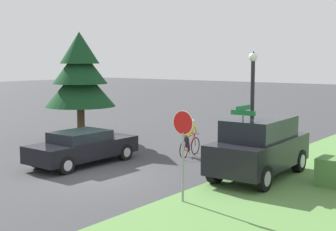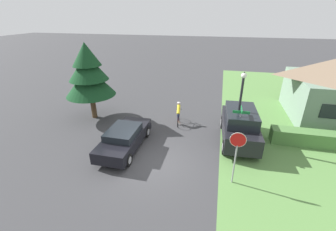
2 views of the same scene
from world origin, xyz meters
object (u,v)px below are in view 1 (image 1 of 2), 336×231
object	(u,v)px
sedan_left_lane	(83,147)
street_name_sign	(243,129)
conifer_tall_near	(80,75)
stop_sign	(183,138)
cyclist	(190,139)
street_lamp	(252,102)
parked_suv_right	(259,147)

from	to	relation	value
sedan_left_lane	street_name_sign	world-z (taller)	street_name_sign
sedan_left_lane	conifer_tall_near	bearing A→B (deg)	48.97
stop_sign	cyclist	bearing A→B (deg)	-55.51
stop_sign	street_lamp	distance (m)	3.77
street_name_sign	parked_suv_right	bearing A→B (deg)	82.45
street_lamp	street_name_sign	bearing A→B (deg)	-85.62
cyclist	street_name_sign	distance (m)	4.72
cyclist	sedan_left_lane	bearing A→B (deg)	141.53
stop_sign	street_name_sign	world-z (taller)	stop_sign
sedan_left_lane	street_lamp	bearing A→B (deg)	-71.27
parked_suv_right	street_lamp	world-z (taller)	street_lamp
cyclist	street_lamp	xyz separation A→B (m)	(3.81, -1.76, 1.90)
cyclist	parked_suv_right	world-z (taller)	parked_suv_right
cyclist	street_name_sign	world-z (taller)	street_name_sign
parked_suv_right	street_lamp	size ratio (longest dim) A/B	1.08
conifer_tall_near	stop_sign	bearing A→B (deg)	-26.94
sedan_left_lane	stop_sign	bearing A→B (deg)	-104.77
sedan_left_lane	street_lamp	distance (m)	6.84
street_name_sign	conifer_tall_near	bearing A→B (deg)	168.38
cyclist	conifer_tall_near	bearing A→B (deg)	87.13
sedan_left_lane	parked_suv_right	xyz separation A→B (m)	(6.40, 2.33, 0.38)
street_name_sign	conifer_tall_near	size ratio (longest dim) A/B	0.47
sedan_left_lane	conifer_tall_near	xyz separation A→B (m)	(-3.94, 3.44, 2.66)
parked_suv_right	street_lamp	distance (m)	1.61
sedan_left_lane	cyclist	bearing A→B (deg)	-31.81
street_lamp	conifer_tall_near	world-z (taller)	conifer_tall_near
street_name_sign	stop_sign	bearing A→B (deg)	-95.70
parked_suv_right	conifer_tall_near	bearing A→B (deg)	81.31
sedan_left_lane	parked_suv_right	world-z (taller)	parked_suv_right
sedan_left_lane	conifer_tall_near	world-z (taller)	conifer_tall_near
cyclist	street_name_sign	size ratio (longest dim) A/B	0.68
sedan_left_lane	cyclist	size ratio (longest dim) A/B	2.59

